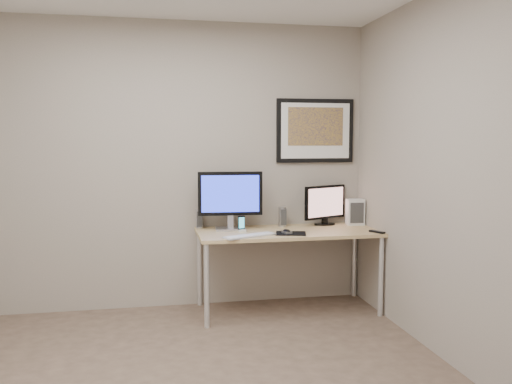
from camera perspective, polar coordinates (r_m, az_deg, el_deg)
room at (r=3.73m, az=-8.14°, el=7.09°), size 3.60×3.60×3.60m
desk at (r=4.86m, az=3.34°, el=-4.83°), size 1.60×0.70×0.73m
framed_art at (r=5.19m, az=6.24°, el=6.44°), size 0.75×0.04×0.60m
monitor_large at (r=4.83m, az=-2.72°, el=-0.62°), size 0.58×0.20×0.52m
monitor_tv at (r=5.15m, az=7.27°, el=-1.26°), size 0.45×0.22×0.38m
speaker_left at (r=4.99m, az=-5.95°, el=-2.82°), size 0.07×0.07×0.17m
speaker_right at (r=5.05m, az=2.78°, el=-2.62°), size 0.08×0.08×0.18m
phone_dock at (r=4.79m, az=-1.55°, el=-3.33°), size 0.08×0.08×0.14m
keyboard at (r=4.53m, az=-0.67°, el=-4.63°), size 0.48×0.30×0.02m
mousepad at (r=4.69m, az=3.69°, el=-4.37°), size 0.31×0.29×0.00m
mouse at (r=4.68m, az=3.27°, el=-4.14°), size 0.07×0.11×0.03m
remote at (r=4.84m, az=12.62°, el=-4.09°), size 0.10×0.16×0.02m
fan_unit at (r=5.22m, az=10.40°, el=-2.08°), size 0.17×0.13×0.25m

